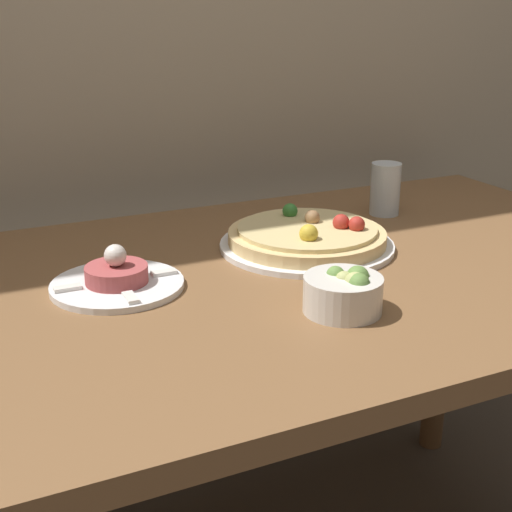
# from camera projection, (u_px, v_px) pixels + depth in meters

# --- Properties ---
(dining_table) EXTENTS (1.50, 0.82, 0.74)m
(dining_table) POSITION_uv_depth(u_px,v_px,m) (260.00, 324.00, 1.17)
(dining_table) COLOR brown
(dining_table) RESTS_ON ground_plane
(pizza_plate) EXTENTS (0.31, 0.31, 0.06)m
(pizza_plate) POSITION_uv_depth(u_px,v_px,m) (307.00, 238.00, 1.26)
(pizza_plate) COLOR white
(pizza_plate) RESTS_ON dining_table
(tartare_plate) EXTENTS (0.20, 0.20, 0.07)m
(tartare_plate) POSITION_uv_depth(u_px,v_px,m) (117.00, 280.00, 1.08)
(tartare_plate) COLOR white
(tartare_plate) RESTS_ON dining_table
(small_bowl) EXTENTS (0.11, 0.11, 0.07)m
(small_bowl) POSITION_uv_depth(u_px,v_px,m) (344.00, 292.00, 1.00)
(small_bowl) COLOR silver
(small_bowl) RESTS_ON dining_table
(drinking_glass) EXTENTS (0.06, 0.06, 0.11)m
(drinking_glass) POSITION_uv_depth(u_px,v_px,m) (385.00, 189.00, 1.45)
(drinking_glass) COLOR silver
(drinking_glass) RESTS_ON dining_table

